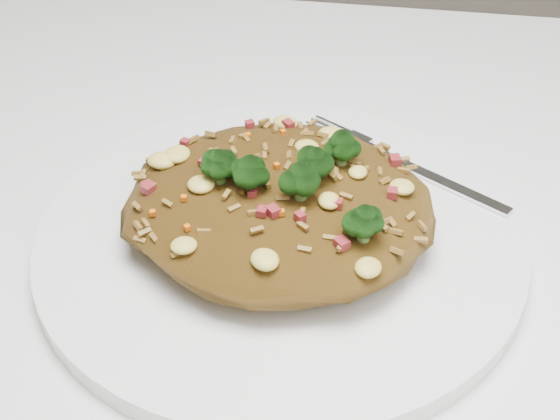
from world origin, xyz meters
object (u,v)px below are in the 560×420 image
object	(u,v)px
dining_table	(281,384)
plate	(280,238)
fried_rice	(281,194)
fork	(411,168)

from	to	relation	value
dining_table	plate	xyz separation A→B (m)	(-0.01, 0.03, 0.10)
dining_table	plate	bearing A→B (deg)	100.83
dining_table	plate	distance (m)	0.10
dining_table	plate	size ratio (longest dim) A/B	4.06
fried_rice	fork	world-z (taller)	fried_rice
fried_rice	fork	bearing A→B (deg)	44.66
dining_table	fork	distance (m)	0.17
dining_table	fried_rice	size ratio (longest dim) A/B	6.53
dining_table	fried_rice	distance (m)	0.14
plate	fried_rice	distance (m)	0.03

